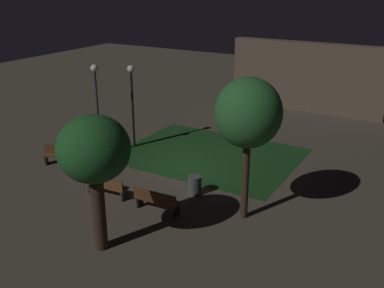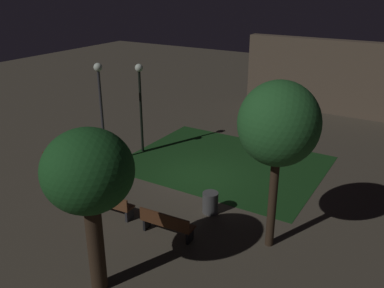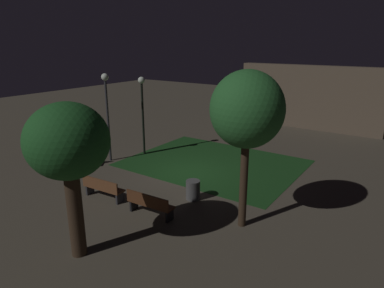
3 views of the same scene
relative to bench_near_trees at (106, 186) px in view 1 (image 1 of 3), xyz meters
The scene contains 11 objects.
ground_plane 4.44m from the bench_near_trees, 74.09° to the left, with size 60.00×60.00×0.00m, color #4C4438.
grass_lawn 6.21m from the bench_near_trees, 76.59° to the left, with size 8.41×6.54×0.01m, color #194219.
bench_near_trees is the anchor object (origin of this frame).
bench_front_right 2.43m from the bench_near_trees, ahead, with size 1.82×0.58×0.88m.
bench_corner 4.36m from the bench_near_trees, 156.98° to the left, with size 1.74×1.44×0.88m.
tree_near_wall 4.63m from the bench_near_trees, 52.20° to the right, with size 2.23×2.23×4.48m.
tree_right_canopy 6.54m from the bench_near_trees, 13.36° to the left, with size 2.31×2.31×5.18m.
lamp_post_path_center 6.27m from the bench_near_trees, 116.00° to the left, with size 0.36×0.36×4.20m.
lamp_post_plaza_west 5.29m from the bench_near_trees, 133.80° to the left, with size 0.36×0.36×4.48m.
trash_bin 3.54m from the bench_near_trees, 34.42° to the left, with size 0.56×0.56×0.77m, color #4C4C4C.
building_wall_backdrop 16.59m from the bench_near_trees, 79.29° to the left, with size 9.91×0.80×4.40m, color brown.
Camera 1 is at (9.85, -16.45, 8.27)m, focal length 42.04 mm.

